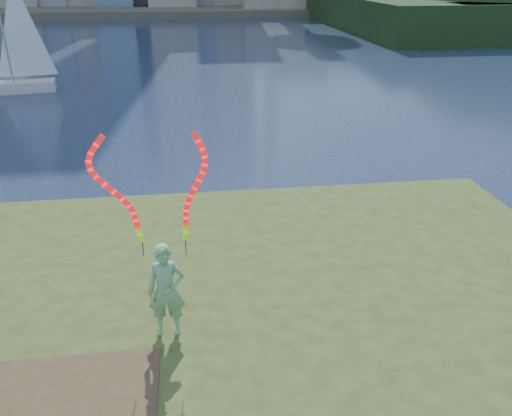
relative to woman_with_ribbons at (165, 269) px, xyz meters
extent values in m
plane|color=#18243D|center=(0.43, 1.22, -2.19)|extent=(320.00, 320.00, 0.00)
cube|color=#374619|center=(0.43, -1.28, -2.04)|extent=(20.00, 18.00, 0.30)
cube|color=#374619|center=(0.43, -0.98, -1.79)|extent=(17.00, 15.00, 0.30)
cube|color=#374619|center=(0.43, -0.78, -1.54)|extent=(14.00, 12.00, 0.30)
cube|color=#4C4637|center=(0.43, 96.22, -1.59)|extent=(320.00, 40.00, 1.20)
imported|color=#147F24|center=(-0.01, -0.03, -0.45)|extent=(0.70, 0.47, 1.89)
cylinder|color=black|center=(-0.36, 0.11, 0.39)|extent=(0.02, 0.02, 0.30)
cylinder|color=black|center=(0.40, 0.09, 0.39)|extent=(0.02, 0.02, 0.30)
cube|color=beige|center=(-10.48, 25.90, -1.90)|extent=(5.12, 2.44, 0.69)
cylinder|color=gray|center=(-10.48, 25.90, 1.93)|extent=(0.14, 0.14, 7.46)
camera|label=1|loc=(0.65, -7.80, 4.90)|focal=35.00mm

